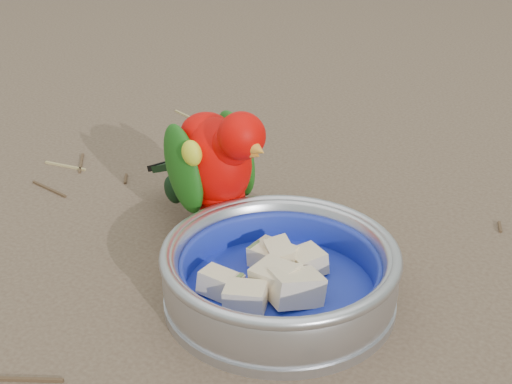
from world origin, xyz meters
The scene contains 6 objects.
ground centered at (0.00, 0.00, 0.00)m, with size 60.00×60.00×0.00m, color brown.
food_bowl centered at (0.02, 0.07, 0.01)m, with size 0.23×0.23×0.02m, color #B2B2BA.
bowl_wall centered at (0.02, 0.07, 0.04)m, with size 0.23×0.23×0.04m, color #B2B2BA, non-canonical shape.
fruit_wedges centered at (0.02, 0.07, 0.03)m, with size 0.14×0.14×0.03m, color beige, non-canonical shape.
lory_parrot centered at (-0.10, 0.15, 0.08)m, with size 0.09×0.19×0.16m, color #D40400, non-canonical shape.
ground_debris centered at (0.01, 0.09, 0.00)m, with size 0.90×0.80×0.01m, color tan, non-canonical shape.
Camera 1 is at (0.30, -0.44, 0.42)m, focal length 50.00 mm.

